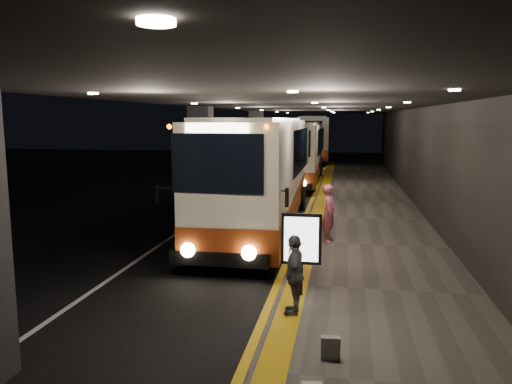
% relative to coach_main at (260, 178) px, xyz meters
% --- Properties ---
extents(ground, '(90.00, 90.00, 0.00)m').
position_rel_coach_main_xyz_m(ground, '(-0.91, -3.25, -1.85)').
color(ground, black).
extents(lane_line_white, '(0.12, 50.00, 0.01)m').
position_rel_coach_main_xyz_m(lane_line_white, '(-2.71, 1.75, -1.85)').
color(lane_line_white, silver).
rests_on(lane_line_white, ground).
extents(kerb_stripe_yellow, '(0.18, 50.00, 0.01)m').
position_rel_coach_main_xyz_m(kerb_stripe_yellow, '(1.44, 1.75, -1.85)').
color(kerb_stripe_yellow, gold).
rests_on(kerb_stripe_yellow, ground).
extents(sidewalk, '(4.50, 50.00, 0.15)m').
position_rel_coach_main_xyz_m(sidewalk, '(3.84, 1.75, -1.78)').
color(sidewalk, '#514C44').
rests_on(sidewalk, ground).
extents(tactile_strip, '(0.50, 50.00, 0.01)m').
position_rel_coach_main_xyz_m(tactile_strip, '(1.94, 1.75, -1.69)').
color(tactile_strip, gold).
rests_on(tactile_strip, sidewalk).
extents(terminal_wall, '(0.10, 50.00, 6.00)m').
position_rel_coach_main_xyz_m(terminal_wall, '(6.09, 1.75, 1.15)').
color(terminal_wall, black).
rests_on(terminal_wall, ground).
extents(support_columns, '(0.80, 24.80, 4.40)m').
position_rel_coach_main_xyz_m(support_columns, '(-2.41, 0.75, 0.35)').
color(support_columns, black).
rests_on(support_columns, ground).
extents(canopy, '(9.00, 50.00, 0.40)m').
position_rel_coach_main_xyz_m(canopy, '(1.59, 1.75, 2.75)').
color(canopy, black).
rests_on(canopy, support_columns).
extents(coach_main, '(2.94, 12.44, 3.85)m').
position_rel_coach_main_xyz_m(coach_main, '(0.00, 0.00, 0.00)').
color(coach_main, beige).
rests_on(coach_main, ground).
extents(coach_second, '(2.56, 11.49, 3.60)m').
position_rel_coach_main_xyz_m(coach_second, '(0.24, 13.22, -0.12)').
color(coach_second, beige).
rests_on(coach_second, ground).
extents(coach_third, '(3.37, 12.96, 4.03)m').
position_rel_coach_main_xyz_m(coach_third, '(-0.03, 29.78, 0.09)').
color(coach_third, beige).
rests_on(coach_third, ground).
extents(passenger_boarding, '(0.50, 0.70, 1.79)m').
position_rel_coach_main_xyz_m(passenger_boarding, '(2.53, -2.15, -0.81)').
color(passenger_boarding, '#C55C72').
rests_on(passenger_boarding, sidewalk).
extents(passenger_waiting_grey, '(0.49, 0.94, 1.58)m').
position_rel_coach_main_xyz_m(passenger_waiting_grey, '(2.05, -8.15, -0.91)').
color(passenger_waiting_grey, '#47494C').
rests_on(passenger_waiting_grey, sidewalk).
extents(bag_polka, '(0.31, 0.15, 0.37)m').
position_rel_coach_main_xyz_m(bag_polka, '(2.81, -9.92, -1.52)').
color(bag_polka, black).
rests_on(bag_polka, sidewalk).
extents(info_sign, '(0.86, 0.15, 1.81)m').
position_rel_coach_main_xyz_m(info_sign, '(2.09, -7.11, -0.48)').
color(info_sign, black).
rests_on(info_sign, sidewalk).
extents(stanchion_post, '(0.05, 0.05, 1.00)m').
position_rel_coach_main_xyz_m(stanchion_post, '(1.94, -4.00, -1.20)').
color(stanchion_post, black).
rests_on(stanchion_post, sidewalk).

